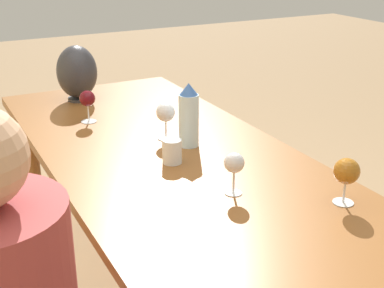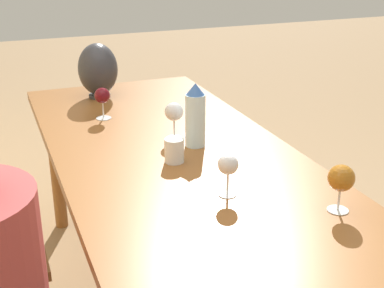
% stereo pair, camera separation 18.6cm
% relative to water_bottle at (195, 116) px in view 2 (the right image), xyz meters
% --- Properties ---
extents(dining_table, '(2.35, 0.90, 0.78)m').
position_rel_water_bottle_xyz_m(dining_table, '(-0.14, 0.10, -0.20)').
color(dining_table, brown).
rests_on(dining_table, ground_plane).
extents(water_bottle, '(0.08, 0.08, 0.26)m').
position_rel_water_bottle_xyz_m(water_bottle, '(0.00, 0.00, 0.00)').
color(water_bottle, silver).
rests_on(water_bottle, dining_table).
extents(water_tumbler, '(0.07, 0.07, 0.09)m').
position_rel_water_bottle_xyz_m(water_tumbler, '(-0.12, 0.13, -0.08)').
color(water_tumbler, silver).
rests_on(water_tumbler, dining_table).
extents(vase, '(0.20, 0.20, 0.28)m').
position_rel_water_bottle_xyz_m(vase, '(0.80, 0.21, 0.02)').
color(vase, '#2D2D33').
rests_on(vase, dining_table).
extents(wine_glass_0, '(0.08, 0.08, 0.15)m').
position_rel_water_bottle_xyz_m(wine_glass_0, '(-0.65, -0.21, -0.02)').
color(wine_glass_0, silver).
rests_on(wine_glass_0, dining_table).
extents(wine_glass_1, '(0.08, 0.08, 0.15)m').
position_rel_water_bottle_xyz_m(wine_glass_1, '(0.11, 0.05, -0.01)').
color(wine_glass_1, silver).
rests_on(wine_glass_1, dining_table).
extents(wine_glass_2, '(0.07, 0.07, 0.14)m').
position_rel_water_bottle_xyz_m(wine_glass_2, '(-0.44, 0.06, -0.02)').
color(wine_glass_2, silver).
rests_on(wine_glass_2, dining_table).
extents(wine_glass_3, '(0.07, 0.07, 0.14)m').
position_rel_water_bottle_xyz_m(wine_glass_3, '(0.46, 0.27, -0.02)').
color(wine_glass_3, silver).
rests_on(wine_glass_3, dining_table).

